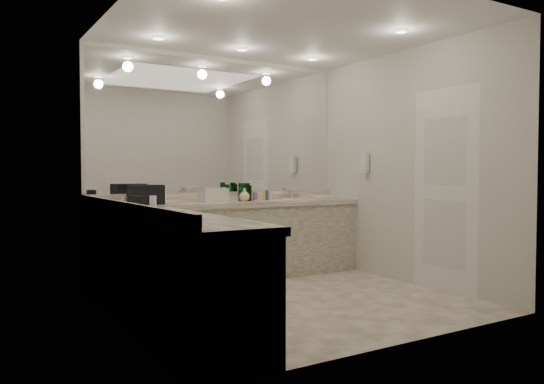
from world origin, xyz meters
TOP-DOWN VIEW (x-y plane):
  - floor at (0.00, 0.00)m, footprint 3.20×3.20m
  - ceiling at (0.00, 0.00)m, footprint 3.20×3.20m
  - wall_back at (0.00, 1.50)m, footprint 3.20×0.02m
  - wall_left at (-1.60, 0.00)m, footprint 0.02×3.00m
  - wall_right at (1.60, 0.00)m, footprint 0.02×3.00m
  - vanity_back_base at (0.00, 1.20)m, footprint 3.20×0.60m
  - vanity_back_top at (0.00, 1.19)m, footprint 3.20×0.64m
  - vanity_left_base at (-1.30, -0.30)m, footprint 0.60×2.40m
  - vanity_left_top at (-1.29, -0.30)m, footprint 0.64×2.42m
  - backsplash_back at (0.00, 1.48)m, footprint 3.20×0.04m
  - backsplash_left at (-1.58, 0.00)m, footprint 0.04×3.00m
  - mirror_back at (0.00, 1.49)m, footprint 3.12×0.01m
  - mirror_left at (-1.59, 0.00)m, footprint 0.01×2.92m
  - sink at (0.95, 1.20)m, footprint 0.44×0.44m
  - faucet at (0.95, 1.41)m, footprint 0.24×0.16m
  - wall_phone at (1.56, 0.70)m, footprint 0.06×0.10m
  - door at (1.59, -0.50)m, footprint 0.02×0.82m
  - black_toiletry_bag at (-1.02, 1.18)m, footprint 0.38×0.27m
  - black_bag_spill at (-1.30, 0.56)m, footprint 0.13×0.23m
  - cream_cosmetic_case at (-0.22, 1.20)m, footprint 0.29×0.19m
  - hand_towel at (1.30, 1.20)m, footprint 0.23×0.16m
  - lotion_left at (-1.30, 0.12)m, footprint 0.06×0.06m
  - soap_bottle_a at (-0.82, 1.24)m, footprint 0.10×0.10m
  - soap_bottle_b at (-0.38, 1.19)m, footprint 0.10×0.10m
  - soap_bottle_c at (0.14, 1.15)m, footprint 0.16×0.16m
  - green_bottle_0 at (0.26, 1.33)m, footprint 0.07×0.07m
  - green_bottle_1 at (0.14, 1.24)m, footprint 0.06×0.06m
  - green_bottle_2 at (0.22, 1.20)m, footprint 0.07×0.07m
  - green_bottle_3 at (0.25, 1.30)m, footprint 0.07×0.07m
  - amenity_bottle_0 at (0.51, 1.33)m, footprint 0.05×0.05m
  - amenity_bottle_1 at (0.15, 1.25)m, footprint 0.05×0.05m
  - amenity_bottle_2 at (-0.25, 1.15)m, footprint 0.04×0.04m
  - amenity_bottle_3 at (-1.23, 1.24)m, footprint 0.06×0.06m
  - amenity_bottle_4 at (0.35, 1.29)m, footprint 0.06×0.06m
  - amenity_bottle_5 at (0.48, 1.22)m, footprint 0.04×0.04m
  - amenity_bottle_6 at (0.52, 1.22)m, footprint 0.04×0.04m

SIDE VIEW (x-z plane):
  - floor at x=0.00m, z-range 0.00..0.00m
  - vanity_back_base at x=0.00m, z-range 0.00..0.84m
  - vanity_left_base at x=-1.30m, z-range 0.00..0.84m
  - vanity_back_top at x=0.00m, z-range 0.84..0.90m
  - vanity_left_top at x=-1.29m, z-range 0.84..0.90m
  - sink at x=0.95m, z-range 0.88..0.91m
  - hand_towel at x=1.30m, z-range 0.90..0.94m
  - amenity_bottle_3 at x=-1.23m, z-range 0.90..0.99m
  - amenity_bottle_4 at x=0.35m, z-range 0.90..0.99m
  - amenity_bottle_6 at x=0.52m, z-range 0.90..0.99m
  - backsplash_back at x=0.00m, z-range 0.90..1.00m
  - backsplash_left at x=-1.58m, z-range 0.90..1.00m
  - amenity_bottle_0 at x=0.51m, z-range 0.90..1.01m
  - black_bag_spill at x=-1.30m, z-range 0.90..1.02m
  - amenity_bottle_5 at x=0.48m, z-range 0.90..1.02m
  - amenity_bottle_2 at x=-0.25m, z-range 0.90..1.03m
  - lotion_left at x=-1.30m, z-range 0.90..1.03m
  - faucet at x=0.95m, z-range 0.90..1.04m
  - amenity_bottle_1 at x=0.15m, z-range 0.90..1.05m
  - soap_bottle_c at x=0.14m, z-range 0.90..1.05m
  - cream_cosmetic_case at x=-0.22m, z-range 0.90..1.06m
  - soap_bottle_b at x=-0.38m, z-range 0.90..1.08m
  - green_bottle_2 at x=0.22m, z-range 0.90..1.08m
  - green_bottle_0 at x=0.26m, z-range 0.90..1.09m
  - black_toiletry_bag at x=-1.02m, z-range 0.90..1.11m
  - green_bottle_3 at x=0.25m, z-range 0.90..1.11m
  - green_bottle_1 at x=0.14m, z-range 0.90..1.11m
  - soap_bottle_a at x=-0.82m, z-range 0.90..1.12m
  - door at x=1.59m, z-range 0.00..2.10m
  - wall_back at x=0.00m, z-range 0.00..2.60m
  - wall_left at x=-1.60m, z-range 0.00..2.60m
  - wall_right at x=1.60m, z-range 0.00..2.60m
  - wall_phone at x=1.56m, z-range 1.23..1.47m
  - mirror_back at x=0.00m, z-range 1.00..2.55m
  - mirror_left at x=-1.59m, z-range 1.00..2.55m
  - ceiling at x=0.00m, z-range 2.60..2.60m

